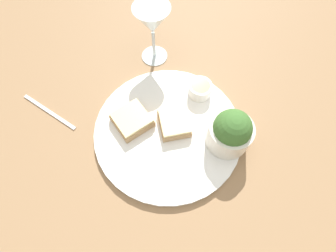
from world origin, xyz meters
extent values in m
plane|color=#93704C|center=(0.00, 0.00, 0.00)|extent=(4.00, 4.00, 0.00)
cylinder|color=white|center=(0.00, 0.00, 0.01)|extent=(0.33, 0.33, 0.01)
cylinder|color=silver|center=(0.08, -0.10, 0.04)|extent=(0.09, 0.09, 0.06)
sphere|color=#3D6B2D|center=(0.08, -0.10, 0.08)|extent=(0.08, 0.08, 0.08)
cylinder|color=white|center=(0.12, 0.03, 0.03)|extent=(0.05, 0.05, 0.03)
cylinder|color=tan|center=(0.12, 0.03, 0.04)|extent=(0.04, 0.04, 0.01)
cube|color=tan|center=(-0.05, 0.06, 0.02)|extent=(0.08, 0.08, 0.02)
cube|color=beige|center=(-0.05, 0.06, 0.04)|extent=(0.08, 0.07, 0.01)
cube|color=tan|center=(0.02, 0.00, 0.02)|extent=(0.09, 0.09, 0.02)
cube|color=beige|center=(0.02, 0.00, 0.04)|extent=(0.09, 0.09, 0.01)
cylinder|color=silver|center=(0.11, 0.20, 0.00)|extent=(0.07, 0.07, 0.01)
cylinder|color=silver|center=(0.11, 0.20, 0.04)|extent=(0.01, 0.01, 0.08)
cone|color=silver|center=(0.11, 0.20, 0.12)|extent=(0.09, 0.09, 0.07)
cube|color=silver|center=(-0.19, 0.22, 0.00)|extent=(0.06, 0.16, 0.01)
camera|label=1|loc=(-0.16, -0.19, 0.54)|focal=28.00mm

